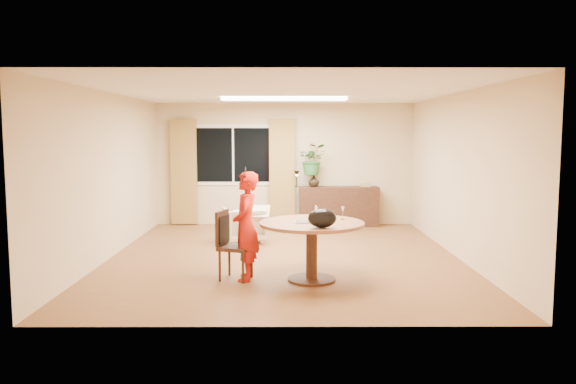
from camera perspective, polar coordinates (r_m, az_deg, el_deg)
The scene contains 24 objects.
floor at distance 9.01m, azimuth -0.41°, elevation -6.60°, with size 6.50×6.50×0.00m, color brown.
ceiling at distance 8.81m, azimuth -0.42°, elevation 10.13°, with size 6.50×6.50×0.00m, color white.
wall_back at distance 12.06m, azimuth -0.36°, elevation 2.84°, with size 5.50×5.50×0.00m, color tan.
wall_left at distance 9.25m, azimuth -17.73°, elevation 1.59°, with size 6.50×6.50×0.00m, color tan.
wall_right at distance 9.23m, azimuth 16.94°, elevation 1.61°, with size 6.50×6.50×0.00m, color tan.
window at distance 12.09m, azimuth -5.59°, elevation 3.77°, with size 1.70×0.03×1.30m.
curtain_left at distance 12.17m, azimuth -10.54°, elevation 2.04°, with size 0.55×0.08×2.25m, color olive.
curtain_right at distance 11.97m, azimuth -0.60°, elevation 2.07°, with size 0.55×0.08×2.25m, color olive.
ceiling_panel at distance 10.01m, azimuth -0.39°, elevation 9.44°, with size 2.20×0.35×0.05m, color white.
dining_table at distance 7.48m, azimuth 2.43°, elevation -4.34°, with size 1.39×1.39×0.79m.
dining_chair at distance 7.59m, azimuth -5.33°, elevation -5.42°, with size 0.45×0.41×0.93m, color black, non-canonical shape.
child at distance 7.52m, azimuth -4.29°, elevation -3.48°, with size 0.35×0.53×1.46m, color red.
laptop at distance 7.37m, azimuth 1.91°, elevation -2.27°, with size 0.33×0.22×0.22m, color #B7B7BC, non-canonical shape.
tumbler at distance 7.70m, azimuth 3.00°, elevation -2.31°, with size 0.08×0.08×0.12m, color white, non-canonical shape.
wine_glass at distance 7.68m, azimuth 5.59°, elevation -2.12°, with size 0.06×0.06×0.18m, color white, non-canonical shape.
pot_lid at distance 7.80m, azimuth 3.73°, elevation -2.51°, with size 0.24×0.24×0.04m, color white, non-canonical shape.
handbag at distance 6.97m, azimuth 3.49°, elevation -2.69°, with size 0.36×0.21×0.24m, color black, non-canonical shape.
armchair at distance 10.17m, azimuth -4.49°, elevation -3.34°, with size 0.68×0.70×0.64m, color #BCB095.
throw at distance 10.04m, azimuth -3.17°, elevation -1.53°, with size 0.45×0.55×0.03m, color beige, non-canonical shape.
sideboard at distance 11.96m, azimuth 5.18°, elevation -1.46°, with size 1.67×0.41×0.84m, color black.
vase at distance 11.86m, azimuth 2.64°, elevation 1.13°, with size 0.24×0.24×0.25m, color black.
bouquet at distance 11.83m, azimuth 2.52°, elevation 3.33°, with size 0.59×0.51×0.66m, color #2E6A28.
book_stack at distance 11.97m, azimuth 7.88°, elevation 0.73°, with size 0.20×0.15×0.08m, color #92724A, non-canonical shape.
desk_lamp at distance 11.79m, azimuth 0.89°, elevation 1.38°, with size 0.15×0.15×0.36m, color black, non-canonical shape.
Camera 1 is at (0.03, -8.79, 1.97)m, focal length 35.00 mm.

